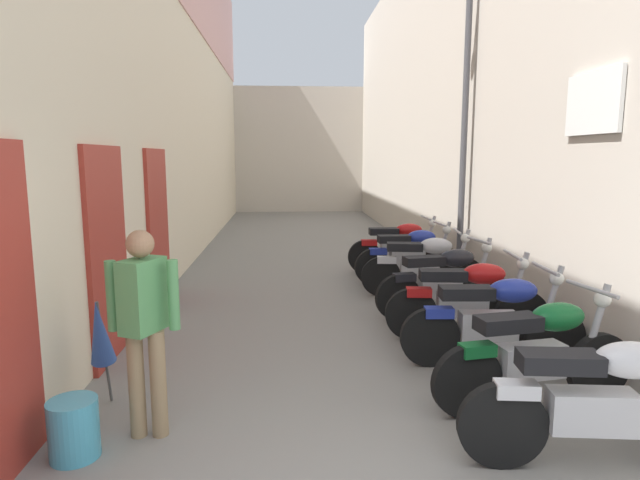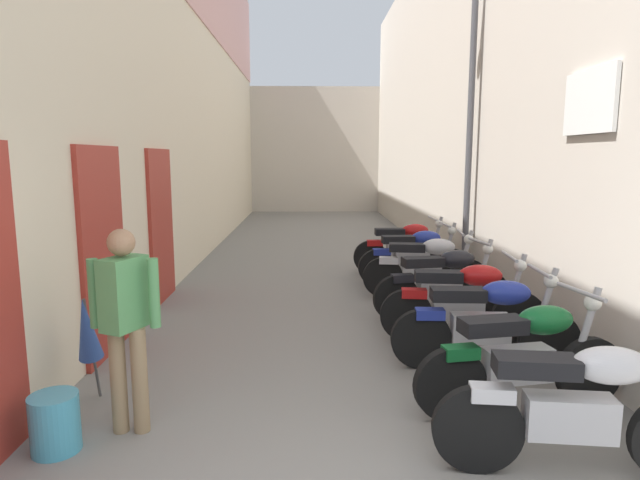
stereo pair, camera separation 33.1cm
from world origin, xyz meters
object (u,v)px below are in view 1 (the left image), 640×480
pedestrian_by_doorway (144,318)px  motorcycle_third (494,318)px  motorcycle_second (538,351)px  motorcycle_sixth (424,264)px  street_lamp (460,110)px  motorcycle_fifth (444,280)px  water_jug_near_door (74,429)px  umbrella_leaning (100,332)px  motorcycle_nearest (602,400)px  motorcycle_fourth (468,298)px  motorcycle_seventh (411,254)px  motorcycle_eighth (399,245)px

pedestrian_by_doorway → motorcycle_third: bearing=20.2°
motorcycle_second → motorcycle_sixth: size_ratio=1.00×
motorcycle_second → street_lamp: 4.98m
motorcycle_third → motorcycle_fifth: size_ratio=1.01×
motorcycle_fifth → water_jug_near_door: (-3.56, -3.09, -0.29)m
umbrella_leaning → street_lamp: street_lamp is taller
motorcycle_second → motorcycle_fifth: bearing=90.0°
motorcycle_third → umbrella_leaning: bearing=-168.6°
motorcycle_fifth → pedestrian_by_doorway: size_ratio=1.17×
motorcycle_fifth → motorcycle_nearest: bearing=-90.0°
water_jug_near_door → motorcycle_nearest: bearing=-6.4°
umbrella_leaning → motorcycle_sixth: bearing=43.7°
umbrella_leaning → motorcycle_fourth: bearing=22.7°
motorcycle_second → umbrella_leaning: size_ratio=1.90×
motorcycle_second → umbrella_leaning: (-3.58, 0.19, 0.18)m
motorcycle_fourth → motorcycle_fifth: bearing=90.0°
umbrella_leaning → water_jug_near_door: bearing=-88.1°
motorcycle_sixth → pedestrian_by_doorway: (-3.11, -3.84, 0.42)m
motorcycle_seventh → motorcycle_eighth: (0.00, 0.89, 0.00)m
motorcycle_fifth → pedestrian_by_doorway: (-3.11, -2.82, 0.42)m
motorcycle_sixth → motorcycle_eighth: bearing=90.0°
motorcycle_seventh → street_lamp: (0.70, -0.07, 2.32)m
motorcycle_nearest → motorcycle_eighth: size_ratio=1.00×
motorcycle_fourth → pedestrian_by_doorway: 3.68m
water_jug_near_door → umbrella_leaning: size_ratio=0.43×
motorcycle_sixth → water_jug_near_door: (-3.56, -4.10, -0.29)m
water_jug_near_door → pedestrian_by_doorway: bearing=30.7°
water_jug_near_door → motorcycle_seventh: bearing=54.2°
motorcycle_seventh → motorcycle_third: bearing=-90.0°
motorcycle_third → water_jug_near_door: bearing=-158.4°
motorcycle_third → motorcycle_sixth: (-0.00, 2.69, 0.00)m
motorcycle_third → motorcycle_eighth: 4.40m
water_jug_near_door → umbrella_leaning: umbrella_leaning is taller
motorcycle_nearest → street_lamp: street_lamp is taller
motorcycle_second → motorcycle_eighth: same height
motorcycle_nearest → motorcycle_sixth: 4.50m
motorcycle_fifth → motorcycle_seventh: 1.84m
motorcycle_second → motorcycle_sixth: same height
motorcycle_fifth → motorcycle_eighth: size_ratio=0.99×
motorcycle_nearest → umbrella_leaning: (-3.58, 1.08, 0.18)m
motorcycle_third → motorcycle_sixth: same height
motorcycle_eighth → street_lamp: 2.60m
motorcycle_sixth → motorcycle_seventh: 0.82m
motorcycle_fourth → motorcycle_sixth: (-0.00, 1.92, 0.00)m
motorcycle_third → umbrella_leaning: size_ratio=1.92×
motorcycle_fourth → umbrella_leaning: size_ratio=1.91×
water_jug_near_door → motorcycle_fifth: bearing=41.0°
motorcycle_second → motorcycle_eighth: bearing=90.0°
motorcycle_nearest → motorcycle_second: size_ratio=1.00×
pedestrian_by_doorway → umbrella_leaning: (-0.47, 0.42, -0.24)m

